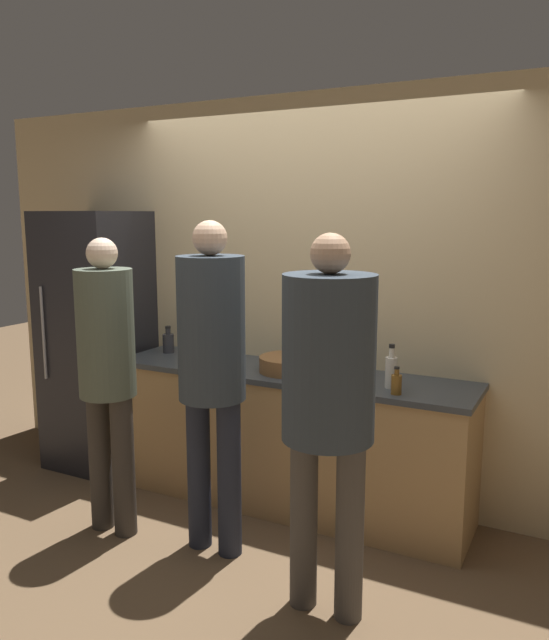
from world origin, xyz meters
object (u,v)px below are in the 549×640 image
at_px(person_left, 107,364).
at_px(fruit_bowl, 290,364).
at_px(utensil_crock, 209,344).
at_px(bottle_dark, 168,342).
at_px(person_center, 212,358).
at_px(person_right, 328,385).
at_px(bottle_clear, 391,371).
at_px(bottle_amber, 396,383).
at_px(cup_blue, 320,373).
at_px(cup_red, 344,373).
at_px(refrigerator, 98,341).

bearing_deg(person_left, fruit_bowl, 44.43).
relative_size(utensil_crock, bottle_dark, 1.38).
xyz_separation_m(person_center, bottle_dark, (-0.86, 0.76, -0.14)).
distance_m(person_right, bottle_dark, 1.90).
bearing_deg(person_left, person_center, 8.31).
xyz_separation_m(person_left, person_right, (1.41, -0.13, 0.09)).
height_order(utensil_crock, bottle_dark, utensil_crock).
height_order(person_right, utensil_crock, person_right).
bearing_deg(person_center, bottle_clear, 37.00).
height_order(utensil_crock, bottle_amber, utensil_crock).
relative_size(bottle_dark, cup_blue, 2.15).
bearing_deg(person_center, person_right, -16.37).
height_order(cup_blue, cup_red, cup_blue).
bearing_deg(bottle_amber, fruit_bowl, 166.39).
distance_m(utensil_crock, bottle_clear, 1.42).
height_order(refrigerator, bottle_dark, refrigerator).
relative_size(person_center, cup_blue, 20.61).
relative_size(person_center, bottle_amber, 11.86).
distance_m(person_left, bottle_clear, 1.61).
xyz_separation_m(person_left, bottle_amber, (1.51, 0.59, -0.06)).
xyz_separation_m(utensil_crock, bottle_clear, (1.39, -0.27, 0.03)).
distance_m(refrigerator, person_center, 1.58).
distance_m(person_left, person_right, 1.42).
bearing_deg(bottle_clear, utensil_crock, 169.08).
distance_m(person_left, fruit_bowl, 1.10).
bearing_deg(fruit_bowl, refrigerator, -179.61).
distance_m(person_center, bottle_amber, 1.01).
bearing_deg(person_center, bottle_dark, 138.55).
bearing_deg(bottle_amber, person_center, -150.21).
relative_size(person_center, fruit_bowl, 4.81).
bearing_deg(fruit_bowl, cup_blue, -24.07).
height_order(person_center, person_right, person_center).
bearing_deg(cup_red, refrigerator, 179.48).
distance_m(refrigerator, bottle_clear, 2.23).
xyz_separation_m(person_right, bottle_amber, (0.10, 0.72, -0.15)).
distance_m(person_left, bottle_amber, 1.62).
bearing_deg(person_center, cup_red, 51.98).
distance_m(bottle_dark, cup_blue, 1.26).
bearing_deg(cup_red, bottle_dark, 175.05).
height_order(person_center, fruit_bowl, person_center).
xyz_separation_m(person_left, person_center, (0.65, 0.09, 0.09)).
xyz_separation_m(fruit_bowl, cup_blue, (0.25, -0.11, -0.00)).
bearing_deg(refrigerator, bottle_dark, 10.13).
bearing_deg(utensil_crock, person_center, -55.70).
relative_size(person_right, utensil_crock, 6.76).
height_order(refrigerator, person_right, refrigerator).
height_order(person_left, cup_blue, person_left).
xyz_separation_m(refrigerator, cup_blue, (1.81, -0.10, -0.01)).
bearing_deg(bottle_dark, refrigerator, -169.87).
bearing_deg(bottle_dark, person_right, -31.25).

